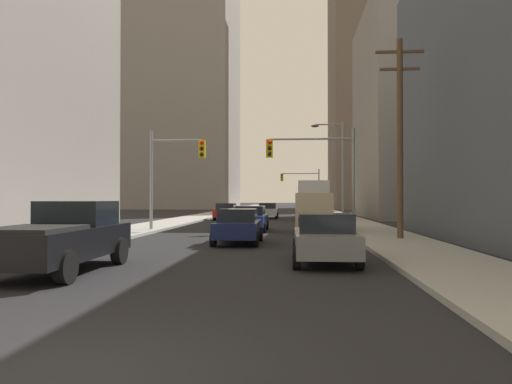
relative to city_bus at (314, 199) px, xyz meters
name	(u,v)px	position (x,y,z in m)	size (l,w,h in m)	color
ground_plane	(55,384)	(-4.28, -39.76, -1.93)	(400.00, 400.00, 0.00)	black
sidewalk_left	(210,215)	(-11.32, 10.24, -1.85)	(3.45, 160.00, 0.15)	#9E9E99
sidewalk_right	(335,215)	(2.76, 10.24, -1.85)	(3.45, 160.00, 0.15)	#9E9E99
city_bus	(314,199)	(0.00, 0.00, 0.00)	(2.91, 11.58, 3.40)	silver
pickup_truck_black	(64,237)	(-7.94, -32.12, -1.00)	(2.20, 5.42, 1.90)	black
cargo_van_beige	(314,210)	(-0.60, -16.52, -0.64)	(2.19, 5.28, 2.26)	#C6B793
sedan_grey	(325,238)	(-0.82, -29.88, -1.16)	(1.95, 4.22, 1.52)	slate
sedan_navy	(238,226)	(-4.18, -23.79, -1.16)	(1.95, 4.24, 1.52)	#141E4C
sedan_blue	(251,218)	(-4.33, -15.91, -1.16)	(1.95, 4.23, 1.52)	navy
sedan_red	(226,211)	(-7.89, -1.12, -1.16)	(1.95, 4.22, 1.52)	maroon
sedan_silver	(268,211)	(-4.32, 2.30, -1.16)	(1.95, 4.23, 1.52)	#B7BABF
traffic_signal_near_left	(174,164)	(-8.81, -16.56, 2.09)	(3.32, 0.44, 6.00)	gray
traffic_signal_near_right	(314,161)	(-0.59, -16.56, 2.17)	(5.10, 0.44, 6.00)	gray
traffic_signal_far_right	(302,183)	(-0.74, 23.14, 2.19)	(5.42, 0.44, 6.00)	gray
utility_pole_right	(400,134)	(3.10, -21.99, 3.00)	(2.20, 0.28, 9.32)	brown
street_lamp_right	(338,163)	(1.36, -9.41, 2.61)	(2.35, 0.32, 7.50)	gray
building_left_far_tower	(180,57)	(-23.96, 48.50, 27.59)	(20.97, 22.69, 59.04)	gray
building_right_mid_block	(441,114)	(13.19, 6.27, 8.69)	(15.68, 18.43, 21.23)	gray
building_right_far_highrise	(375,52)	(13.46, 48.74, 27.70)	(16.27, 21.62, 59.26)	#66564C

